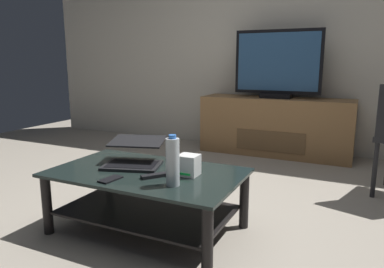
# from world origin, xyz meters

# --- Properties ---
(ground_plane) EXTENTS (7.68, 7.68, 0.00)m
(ground_plane) POSITION_xyz_m (0.00, 0.00, 0.00)
(ground_plane) COLOR #9E9384
(back_wall) EXTENTS (6.40, 0.12, 2.80)m
(back_wall) POSITION_xyz_m (0.00, 2.26, 1.40)
(back_wall) COLOR beige
(back_wall) RESTS_ON ground
(coffee_table) EXTENTS (1.18, 0.70, 0.39)m
(coffee_table) POSITION_xyz_m (-0.12, -0.34, 0.27)
(coffee_table) COLOR black
(coffee_table) RESTS_ON ground
(media_cabinet) EXTENTS (1.69, 0.47, 0.66)m
(media_cabinet) POSITION_xyz_m (0.16, 1.94, 0.33)
(media_cabinet) COLOR olive
(media_cabinet) RESTS_ON ground
(television) EXTENTS (0.96, 0.20, 0.75)m
(television) POSITION_xyz_m (0.16, 1.92, 1.02)
(television) COLOR black
(television) RESTS_ON media_cabinet
(laptop) EXTENTS (0.45, 0.47, 0.16)m
(laptop) POSITION_xyz_m (-0.28, -0.25, 0.45)
(laptop) COLOR black
(laptop) RESTS_ON coffee_table
(router_box) EXTENTS (0.12, 0.11, 0.12)m
(router_box) POSITION_xyz_m (0.15, -0.30, 0.45)
(router_box) COLOR white
(router_box) RESTS_ON coffee_table
(water_bottle_near) EXTENTS (0.08, 0.08, 0.28)m
(water_bottle_near) POSITION_xyz_m (0.15, -0.50, 0.53)
(water_bottle_near) COLOR silver
(water_bottle_near) RESTS_ON coffee_table
(cell_phone) EXTENTS (0.09, 0.15, 0.01)m
(cell_phone) POSITION_xyz_m (-0.22, -0.58, 0.40)
(cell_phone) COLOR black
(cell_phone) RESTS_ON coffee_table
(tv_remote) EXTENTS (0.13, 0.15, 0.02)m
(tv_remote) POSITION_xyz_m (-0.02, -0.42, 0.40)
(tv_remote) COLOR black
(tv_remote) RESTS_ON coffee_table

